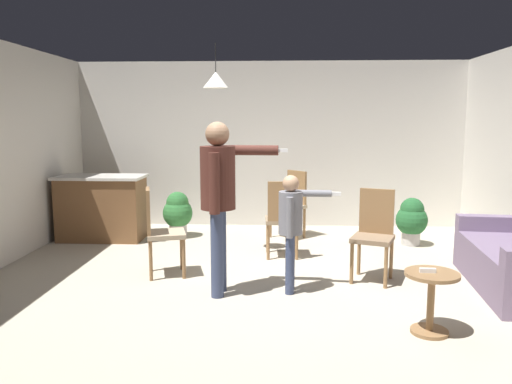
% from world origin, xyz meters
% --- Properties ---
extents(ground, '(7.68, 7.68, 0.00)m').
position_xyz_m(ground, '(0.00, 0.00, 0.00)').
color(ground, '#B2A893').
extents(wall_back, '(6.40, 0.10, 2.70)m').
position_xyz_m(wall_back, '(0.00, 3.20, 1.35)').
color(wall_back, beige).
rests_on(wall_back, ground).
extents(kitchen_counter, '(1.26, 0.66, 0.95)m').
position_xyz_m(kitchen_counter, '(-2.45, 2.04, 0.48)').
color(kitchen_counter, brown).
rests_on(kitchen_counter, ground).
extents(side_table_by_couch, '(0.44, 0.44, 0.52)m').
position_xyz_m(side_table_by_couch, '(1.41, -1.09, 0.33)').
color(side_table_by_couch, olive).
rests_on(side_table_by_couch, ground).
extents(person_adult, '(0.86, 0.50, 1.74)m').
position_xyz_m(person_adult, '(-0.43, -0.22, 1.08)').
color(person_adult, '#384260').
rests_on(person_adult, ground).
extents(person_child, '(0.63, 0.35, 1.21)m').
position_xyz_m(person_child, '(0.29, -0.13, 0.75)').
color(person_child, '#384260').
rests_on(person_child, ground).
extents(dining_chair_by_counter, '(0.54, 0.54, 1.00)m').
position_xyz_m(dining_chair_by_counter, '(1.20, 0.32, 0.55)').
color(dining_chair_by_counter, olive).
rests_on(dining_chair_by_counter, ground).
extents(dining_chair_near_wall, '(0.44, 0.44, 1.00)m').
position_xyz_m(dining_chair_near_wall, '(0.20, 1.16, 0.55)').
color(dining_chair_near_wall, olive).
rests_on(dining_chair_near_wall, ground).
extents(dining_chair_centre_back, '(0.59, 0.59, 1.00)m').
position_xyz_m(dining_chair_centre_back, '(0.34, 2.32, 0.55)').
color(dining_chair_centre_back, olive).
rests_on(dining_chair_centre_back, ground).
extents(dining_chair_spare, '(0.51, 0.51, 1.00)m').
position_xyz_m(dining_chair_spare, '(-1.19, 0.36, 0.55)').
color(dining_chair_spare, olive).
rests_on(dining_chair_spare, ground).
extents(potted_plant_corner, '(0.45, 0.45, 0.69)m').
position_xyz_m(potted_plant_corner, '(-1.37, 2.26, 0.38)').
color(potted_plant_corner, '#B7B2AD').
rests_on(potted_plant_corner, ground).
extents(potted_plant_by_wall, '(0.44, 0.44, 0.68)m').
position_xyz_m(potted_plant_by_wall, '(2.03, 1.91, 0.37)').
color(potted_plant_by_wall, '#B7B2AD').
rests_on(potted_plant_by_wall, ground).
extents(spare_remote_on_table, '(0.13, 0.04, 0.04)m').
position_xyz_m(spare_remote_on_table, '(1.37, -1.09, 0.54)').
color(spare_remote_on_table, white).
rests_on(spare_remote_on_table, side_table_by_couch).
extents(ceiling_light_pendant, '(0.32, 0.32, 0.55)m').
position_xyz_m(ceiling_light_pendant, '(-0.64, 1.23, 2.25)').
color(ceiling_light_pendant, silver).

